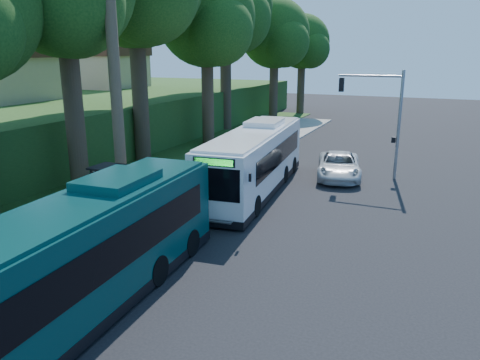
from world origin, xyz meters
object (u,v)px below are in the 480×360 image
at_px(teal_bus, 83,254).
at_px(pickup, 339,166).
at_px(bus_shelter, 120,181).
at_px(white_bus, 255,159).

relative_size(teal_bus, pickup, 2.31).
relative_size(bus_shelter, teal_bus, 0.24).
xyz_separation_m(teal_bus, pickup, (3.95, 19.71, -1.14)).
distance_m(bus_shelter, pickup, 14.62).
bearing_deg(teal_bus, white_bus, 86.88).
bearing_deg(bus_shelter, teal_bus, -59.61).
bearing_deg(pickup, white_bus, -141.26).
bearing_deg(teal_bus, bus_shelter, 117.15).
distance_m(white_bus, teal_bus, 14.70).
bearing_deg(pickup, teal_bus, -114.12).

